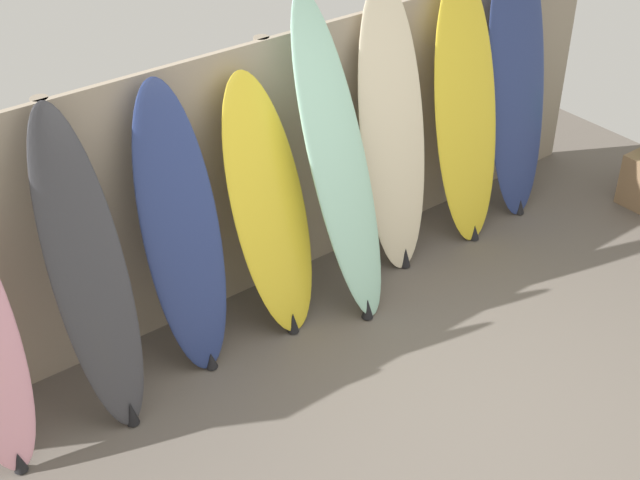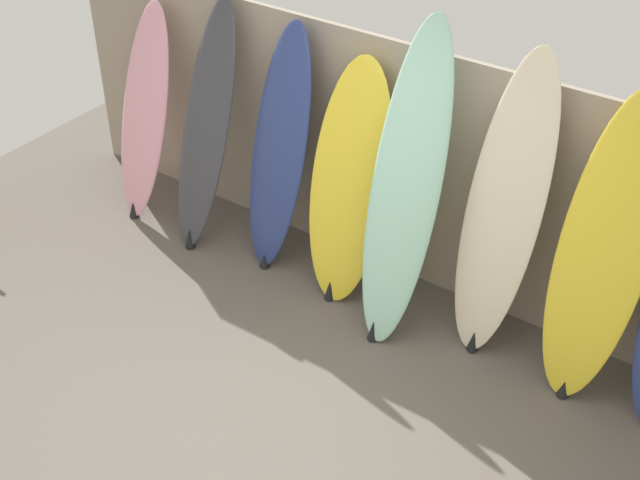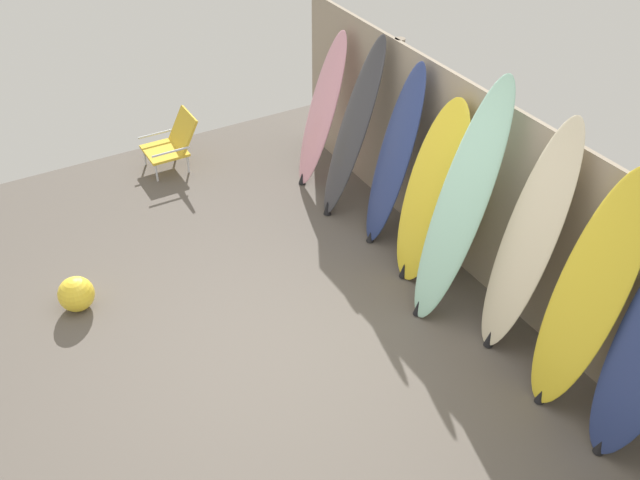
{
  "view_description": "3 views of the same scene",
  "coord_description": "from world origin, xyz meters",
  "px_view_note": "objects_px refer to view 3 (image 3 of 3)",
  "views": [
    {
      "loc": [
        -2.91,
        -2.34,
        3.82
      ],
      "look_at": [
        -0.41,
        0.92,
        1.06
      ],
      "focal_mm": 50.0,
      "sensor_mm": 36.0,
      "label": 1
    },
    {
      "loc": [
        2.51,
        -2.71,
        4.12
      ],
      "look_at": [
        0.03,
        0.86,
        0.97
      ],
      "focal_mm": 50.0,
      "sensor_mm": 36.0,
      "label": 2
    },
    {
      "loc": [
        3.81,
        -1.83,
        4.31
      ],
      "look_at": [
        -0.14,
        0.43,
        0.88
      ],
      "focal_mm": 40.0,
      "sensor_mm": 36.0,
      "label": 3
    }
  ],
  "objects_px": {
    "surfboard_yellow_3": "(431,195)",
    "beach_chair": "(173,142)",
    "surfboard_charcoal_1": "(353,130)",
    "surfboard_yellow_6": "(587,297)",
    "beach_ball": "(76,294)",
    "surfboard_pink_0": "(322,111)",
    "surfboard_navy_2": "(394,158)",
    "surfboard_cream_5": "(527,243)",
    "surfboard_seafoam_4": "(460,206)"
  },
  "relations": [
    {
      "from": "surfboard_navy_2",
      "to": "surfboard_yellow_6",
      "type": "bearing_deg",
      "value": 0.1
    },
    {
      "from": "surfboard_yellow_3",
      "to": "beach_chair",
      "type": "height_order",
      "value": "surfboard_yellow_3"
    },
    {
      "from": "surfboard_pink_0",
      "to": "beach_ball",
      "type": "bearing_deg",
      "value": -74.6
    },
    {
      "from": "surfboard_yellow_3",
      "to": "surfboard_yellow_6",
      "type": "relative_size",
      "value": 0.86
    },
    {
      "from": "surfboard_charcoal_1",
      "to": "surfboard_yellow_3",
      "type": "distance_m",
      "value": 1.24
    },
    {
      "from": "beach_ball",
      "to": "beach_chair",
      "type": "bearing_deg",
      "value": 139.37
    },
    {
      "from": "surfboard_navy_2",
      "to": "surfboard_seafoam_4",
      "type": "bearing_deg",
      "value": -5.87
    },
    {
      "from": "surfboard_seafoam_4",
      "to": "beach_chair",
      "type": "bearing_deg",
      "value": -159.74
    },
    {
      "from": "surfboard_charcoal_1",
      "to": "surfboard_yellow_6",
      "type": "height_order",
      "value": "surfboard_yellow_6"
    },
    {
      "from": "surfboard_pink_0",
      "to": "surfboard_yellow_3",
      "type": "relative_size",
      "value": 0.98
    },
    {
      "from": "surfboard_navy_2",
      "to": "surfboard_cream_5",
      "type": "xyz_separation_m",
      "value": [
        1.71,
        0.06,
        0.1
      ]
    },
    {
      "from": "surfboard_pink_0",
      "to": "surfboard_cream_5",
      "type": "height_order",
      "value": "surfboard_cream_5"
    },
    {
      "from": "beach_chair",
      "to": "beach_ball",
      "type": "relative_size",
      "value": 1.98
    },
    {
      "from": "surfboard_yellow_6",
      "to": "surfboard_cream_5",
      "type": "bearing_deg",
      "value": 175.54
    },
    {
      "from": "surfboard_cream_5",
      "to": "surfboard_yellow_6",
      "type": "xyz_separation_m",
      "value": [
        0.66,
        -0.05,
        -0.02
      ]
    },
    {
      "from": "surfboard_charcoal_1",
      "to": "surfboard_navy_2",
      "type": "xyz_separation_m",
      "value": [
        0.62,
        0.07,
        -0.01
      ]
    },
    {
      "from": "surfboard_pink_0",
      "to": "surfboard_seafoam_4",
      "type": "relative_size",
      "value": 0.8
    },
    {
      "from": "surfboard_seafoam_4",
      "to": "beach_ball",
      "type": "distance_m",
      "value": 3.41
    },
    {
      "from": "surfboard_yellow_3",
      "to": "beach_ball",
      "type": "relative_size",
      "value": 5.42
    },
    {
      "from": "surfboard_navy_2",
      "to": "surfboard_seafoam_4",
      "type": "distance_m",
      "value": 1.12
    },
    {
      "from": "surfboard_cream_5",
      "to": "beach_ball",
      "type": "bearing_deg",
      "value": -125.44
    },
    {
      "from": "surfboard_pink_0",
      "to": "surfboard_navy_2",
      "type": "distance_m",
      "value": 1.29
    },
    {
      "from": "surfboard_charcoal_1",
      "to": "beach_chair",
      "type": "distance_m",
      "value": 2.26
    },
    {
      "from": "surfboard_yellow_3",
      "to": "surfboard_cream_5",
      "type": "xyz_separation_m",
      "value": [
        1.09,
        0.08,
        0.16
      ]
    },
    {
      "from": "surfboard_pink_0",
      "to": "beach_ball",
      "type": "height_order",
      "value": "surfboard_pink_0"
    },
    {
      "from": "surfboard_pink_0",
      "to": "surfboard_seafoam_4",
      "type": "distance_m",
      "value": 2.4
    },
    {
      "from": "surfboard_charcoal_1",
      "to": "surfboard_seafoam_4",
      "type": "distance_m",
      "value": 1.73
    },
    {
      "from": "surfboard_charcoal_1",
      "to": "surfboard_navy_2",
      "type": "bearing_deg",
      "value": 6.13
    },
    {
      "from": "surfboard_navy_2",
      "to": "surfboard_pink_0",
      "type": "bearing_deg",
      "value": -178.0
    },
    {
      "from": "surfboard_charcoal_1",
      "to": "surfboard_yellow_3",
      "type": "relative_size",
      "value": 1.08
    },
    {
      "from": "surfboard_cream_5",
      "to": "surfboard_charcoal_1",
      "type": "bearing_deg",
      "value": -176.98
    },
    {
      "from": "surfboard_yellow_6",
      "to": "beach_ball",
      "type": "xyz_separation_m",
      "value": [
        -2.84,
        -3.01,
        -0.83
      ]
    },
    {
      "from": "beach_chair",
      "to": "beach_ball",
      "type": "bearing_deg",
      "value": -17.48
    },
    {
      "from": "surfboard_seafoam_4",
      "to": "beach_ball",
      "type": "relative_size",
      "value": 6.66
    },
    {
      "from": "surfboard_cream_5",
      "to": "beach_chair",
      "type": "relative_size",
      "value": 3.26
    },
    {
      "from": "surfboard_navy_2",
      "to": "surfboard_yellow_3",
      "type": "distance_m",
      "value": 0.62
    },
    {
      "from": "surfboard_navy_2",
      "to": "surfboard_yellow_3",
      "type": "bearing_deg",
      "value": -2.29
    },
    {
      "from": "surfboard_navy_2",
      "to": "surfboard_yellow_6",
      "type": "distance_m",
      "value": 2.37
    },
    {
      "from": "surfboard_pink_0",
      "to": "surfboard_charcoal_1",
      "type": "distance_m",
      "value": 0.67
    },
    {
      "from": "surfboard_yellow_3",
      "to": "beach_chair",
      "type": "relative_size",
      "value": 2.74
    },
    {
      "from": "beach_ball",
      "to": "surfboard_charcoal_1",
      "type": "bearing_deg",
      "value": 93.02
    },
    {
      "from": "beach_ball",
      "to": "surfboard_yellow_6",
      "type": "bearing_deg",
      "value": 46.65
    },
    {
      "from": "surfboard_navy_2",
      "to": "surfboard_yellow_3",
      "type": "relative_size",
      "value": 1.06
    },
    {
      "from": "surfboard_yellow_6",
      "to": "beach_chair",
      "type": "bearing_deg",
      "value": -163.58
    },
    {
      "from": "surfboard_navy_2",
      "to": "beach_ball",
      "type": "distance_m",
      "value": 3.13
    },
    {
      "from": "surfboard_yellow_6",
      "to": "beach_ball",
      "type": "height_order",
      "value": "surfboard_yellow_6"
    },
    {
      "from": "surfboard_charcoal_1",
      "to": "beach_chair",
      "type": "relative_size",
      "value": 2.97
    },
    {
      "from": "surfboard_yellow_3",
      "to": "surfboard_seafoam_4",
      "type": "height_order",
      "value": "surfboard_seafoam_4"
    },
    {
      "from": "surfboard_pink_0",
      "to": "surfboard_seafoam_4",
      "type": "bearing_deg",
      "value": -1.64
    },
    {
      "from": "surfboard_pink_0",
      "to": "beach_ball",
      "type": "distance_m",
      "value": 3.14
    }
  ]
}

